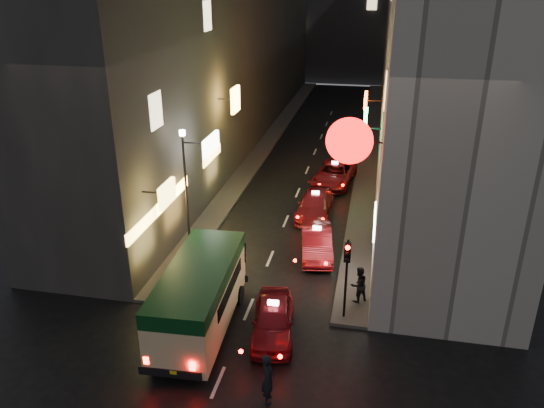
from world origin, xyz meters
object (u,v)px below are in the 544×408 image
Objects in this scene: minibus at (199,291)px; pedestrian_crossing at (268,376)px; taxi_near at (273,317)px; lamp_post at (186,183)px; traffic_light at (347,264)px.

minibus reaches higher than pedestrian_crossing.
lamp_post reaches higher than taxi_near.
pedestrian_crossing is 0.59× the size of traffic_light.
taxi_near is 2.53× the size of pedestrian_crossing.
traffic_light reaches higher than minibus.
minibus is at bearing -174.58° from taxi_near.
taxi_near is at bearing -47.04° from lamp_post.
pedestrian_crossing is at bearing -57.32° from lamp_post.
traffic_light reaches higher than taxi_near.
minibus reaches higher than taxi_near.
pedestrian_crossing is (3.40, -3.26, -0.76)m from minibus.
traffic_light is at bearing 17.12° from minibus.
traffic_light is at bearing -28.91° from lamp_post.
minibus is 3.23× the size of pedestrian_crossing.
lamp_post is (-8.20, 4.53, 1.04)m from traffic_light.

